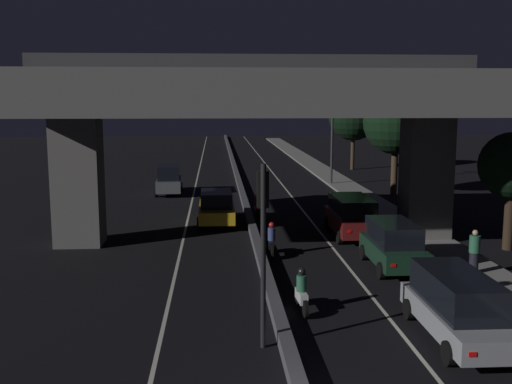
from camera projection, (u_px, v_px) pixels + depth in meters
lane_line_left_inner at (196, 186)px, 45.97m from camera, size 0.12×126.00×0.00m
lane_line_right_inner at (282, 185)px, 46.42m from camera, size 0.12×126.00×0.00m
median_divider at (239, 183)px, 46.17m from camera, size 0.38×126.00×0.35m
sidewalk_right at (363, 198)px, 39.81m from camera, size 2.29×126.00×0.15m
elevated_overpass at (255, 102)px, 26.76m from camera, size 20.04×12.04×8.50m
traffic_light_left_of_median at (263, 223)px, 15.45m from camera, size 0.30×0.49×4.89m
street_lamp at (329, 122)px, 45.57m from camera, size 2.10×0.32×8.28m
car_silver_lead at (457, 305)px, 16.28m from camera, size 1.87×4.82×1.84m
car_dark_green_second at (393, 244)px, 23.20m from camera, size 1.89×4.09×1.83m
car_dark_red_third at (352, 215)px, 28.73m from camera, size 2.07×4.75×1.90m
car_taxi_yellow_lead_oncoming at (216, 207)px, 31.58m from camera, size 2.01×4.46×1.75m
car_grey_second_oncoming at (169, 179)px, 41.79m from camera, size 1.95×4.37×2.01m
motorcycle_white_filtering_near at (302, 293)px, 18.45m from camera, size 0.34×1.73×1.39m
motorcycle_black_filtering_mid at (272, 242)px, 25.09m from camera, size 0.34×1.74×1.45m
motorcycle_red_filtering_far at (257, 208)px, 33.27m from camera, size 0.32×1.85×1.36m
pedestrian_on_sidewalk at (474, 252)px, 22.06m from camera, size 0.40×0.40×1.63m
roadside_tree_kerbside_mid at (396, 122)px, 40.35m from camera, size 4.40×4.40×7.26m
roadside_tree_kerbside_far at (353, 116)px, 56.02m from camera, size 4.72×4.72×7.46m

